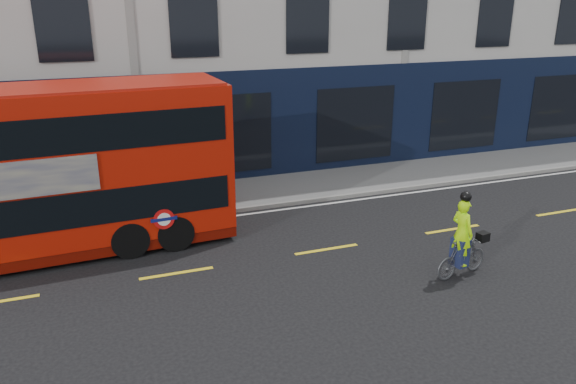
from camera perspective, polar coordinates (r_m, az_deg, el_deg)
ground at (r=12.81m, az=-10.12°, el=-11.05°), size 120.00×120.00×0.00m
pavement at (r=18.67m, az=-13.78°, el=-1.20°), size 60.00×3.00×0.12m
kerb at (r=17.27m, az=-13.17°, el=-2.82°), size 60.00×0.12×0.13m
road_edge_line at (r=17.01m, az=-13.02°, el=-3.37°), size 58.00×0.10×0.01m
lane_dashes at (r=14.12m, az=-11.24°, el=-8.09°), size 58.00×0.12×0.01m
bus at (r=15.46m, az=-26.05°, el=1.59°), size 10.89×2.96×4.35m
cyclist at (r=14.05m, az=17.27°, el=-5.46°), size 1.63×0.74×2.18m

